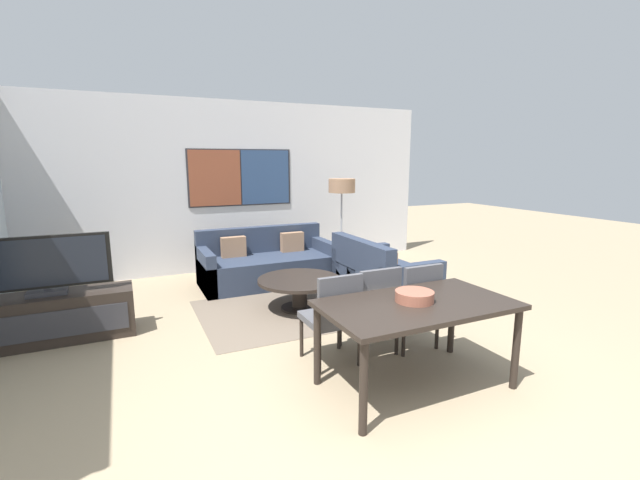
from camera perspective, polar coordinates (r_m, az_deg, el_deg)
name	(u,v)px	position (r m, az deg, el deg)	size (l,w,h in m)	color
ground_plane	(414,439)	(3.23, 12.44, -24.48)	(24.00, 24.00, 0.00)	#9E896B
wall_back	(230,186)	(7.34, -11.90, 7.01)	(7.26, 0.09, 2.80)	silver
area_rug	(300,309)	(5.44, -2.74, -9.12)	(2.43, 1.73, 0.01)	#706051
tv_console	(51,318)	(5.23, -32.25, -8.79)	(1.57, 0.47, 0.50)	black
television	(44,266)	(5.09, -32.86, -2.88)	(1.21, 0.20, 0.61)	#2D2D33
sofa_main	(266,265)	(6.56, -7.17, -3.29)	(1.98, 0.91, 0.82)	#2D384C
sofa_side	(380,278)	(5.84, 7.94, -5.06)	(0.91, 1.39, 0.82)	#2D384C
coffee_table	(299,286)	(5.35, -2.76, -6.16)	(1.03, 1.03, 0.39)	black
dining_table	(417,311)	(3.56, 12.83, -9.27)	(1.55, 0.86, 0.72)	black
dining_chair_left	(334,313)	(3.88, 1.84, -9.76)	(0.46, 0.46, 0.87)	#4C4C51
dining_chair_centre	(373,305)	(4.13, 7.04, -8.59)	(0.46, 0.46, 0.87)	#4C4C51
dining_chair_right	(414,300)	(4.32, 12.44, -7.88)	(0.46, 0.46, 0.87)	#4C4C51
fruit_bowl	(414,296)	(3.54, 12.49, -7.25)	(0.31, 0.31, 0.08)	#995642
floor_lamp	(342,191)	(6.89, 2.92, 6.56)	(0.43, 0.43, 1.55)	#2D2D33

